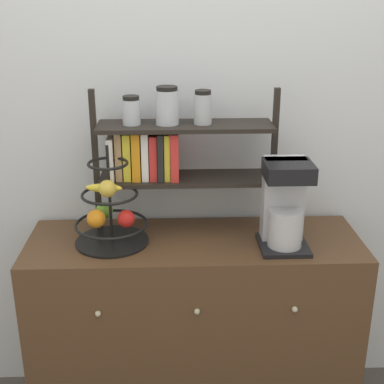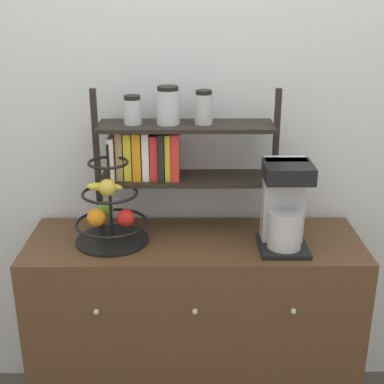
# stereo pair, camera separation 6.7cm
# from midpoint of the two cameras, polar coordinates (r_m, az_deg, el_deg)

# --- Properties ---
(wall_back) EXTENTS (7.00, 0.05, 2.60)m
(wall_back) POSITION_cam_midpoint_polar(r_m,az_deg,el_deg) (2.38, 1.02, 6.71)
(wall_back) COLOR silver
(wall_back) RESTS_ON ground_plane
(sideboard) EXTENTS (1.41, 0.48, 0.89)m
(sideboard) POSITION_cam_midpoint_polar(r_m,az_deg,el_deg) (2.49, 1.05, -14.43)
(sideboard) COLOR #4C331E
(sideboard) RESTS_ON ground_plane
(coffee_maker) EXTENTS (0.20, 0.21, 0.36)m
(coffee_maker) POSITION_cam_midpoint_polar(r_m,az_deg,el_deg) (2.17, 10.73, -1.44)
(coffee_maker) COLOR black
(coffee_maker) RESTS_ON sideboard
(fruit_stand) EXTENTS (0.30, 0.30, 0.42)m
(fruit_stand) POSITION_cam_midpoint_polar(r_m,az_deg,el_deg) (2.21, -7.89, -2.15)
(fruit_stand) COLOR black
(fruit_stand) RESTS_ON sideboard
(shelf_hutch) EXTENTS (0.77, 0.20, 0.63)m
(shelf_hutch) POSITION_cam_midpoint_polar(r_m,az_deg,el_deg) (2.23, -2.00, 4.91)
(shelf_hutch) COLOR black
(shelf_hutch) RESTS_ON sideboard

